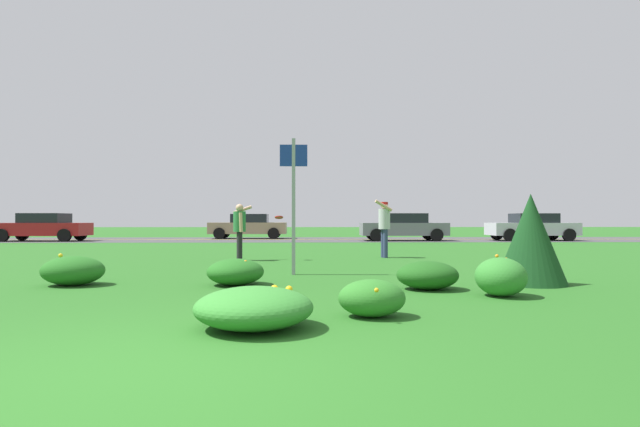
% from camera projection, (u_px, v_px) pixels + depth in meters
% --- Properties ---
extents(ground_plane, '(120.00, 120.00, 0.00)m').
position_uv_depth(ground_plane, '(267.00, 255.00, 15.89)').
color(ground_plane, '#26601E').
extents(highway_strip, '(120.00, 7.26, 0.01)m').
position_uv_depth(highway_strip, '(284.00, 240.00, 28.19)').
color(highway_strip, '#424244').
rests_on(highway_strip, ground).
extents(highway_center_stripe, '(120.00, 0.16, 0.00)m').
position_uv_depth(highway_center_stripe, '(284.00, 239.00, 28.19)').
color(highway_center_stripe, yellow).
rests_on(highway_center_stripe, ground).
extents(daylily_clump_mid_right, '(1.04, 0.92, 0.54)m').
position_uv_depth(daylily_clump_mid_right, '(73.00, 271.00, 8.58)').
color(daylily_clump_mid_right, '#23661E').
rests_on(daylily_clump_mid_right, ground).
extents(daylily_clump_near_camera, '(0.99, 0.89, 0.45)m').
position_uv_depth(daylily_clump_near_camera, '(427.00, 275.00, 8.08)').
color(daylily_clump_near_camera, '#1E5619').
rests_on(daylily_clump_near_camera, ground).
extents(daylily_clump_front_left, '(0.97, 1.01, 0.45)m').
position_uv_depth(daylily_clump_front_left, '(235.00, 272.00, 8.62)').
color(daylily_clump_front_left, '#23661E').
rests_on(daylily_clump_front_left, ground).
extents(daylily_clump_mid_center, '(0.73, 0.79, 0.61)m').
position_uv_depth(daylily_clump_mid_center, '(501.00, 277.00, 7.36)').
color(daylily_clump_mid_center, '#337F2D').
rests_on(daylily_clump_mid_center, ground).
extents(daylily_clump_front_right, '(0.78, 0.71, 0.43)m').
position_uv_depth(daylily_clump_front_right, '(372.00, 298.00, 5.80)').
color(daylily_clump_front_right, '#2D7526').
rests_on(daylily_clump_front_right, ground).
extents(daylily_clump_front_center, '(1.23, 1.22, 0.43)m').
position_uv_depth(daylily_clump_front_center, '(254.00, 308.00, 5.18)').
color(daylily_clump_front_center, '#337F2D').
rests_on(daylily_clump_front_center, ground).
extents(sign_post_near_path, '(0.56, 0.10, 2.78)m').
position_uv_depth(sign_post_near_path, '(294.00, 192.00, 10.26)').
color(sign_post_near_path, '#93969B').
rests_on(sign_post_near_path, ground).
extents(evergreen_shrub_side, '(1.19, 1.19, 1.57)m').
position_uv_depth(evergreen_shrub_side, '(531.00, 239.00, 8.74)').
color(evergreen_shrub_side, '#143D19').
rests_on(evergreen_shrub_side, ground).
extents(person_thrower_green_shirt, '(0.53, 0.56, 1.55)m').
position_uv_depth(person_thrower_green_shirt, '(240.00, 227.00, 13.81)').
color(person_thrower_green_shirt, '#287038').
rests_on(person_thrower_green_shirt, ground).
extents(person_catcher_red_cap_gray_shirt, '(0.54, 0.56, 1.70)m').
position_uv_depth(person_catcher_red_cap_gray_shirt, '(384.00, 224.00, 14.85)').
color(person_catcher_red_cap_gray_shirt, '#B2B2B7').
rests_on(person_catcher_red_cap_gray_shirt, ground).
extents(frisbee_red, '(0.24, 0.23, 0.10)m').
position_uv_depth(frisbee_red, '(279.00, 217.00, 13.95)').
color(frisbee_red, red).
extents(car_silver_leftmost, '(4.50, 2.00, 1.45)m').
position_uv_depth(car_silver_leftmost, '(532.00, 227.00, 26.90)').
color(car_silver_leftmost, '#B7BABF').
rests_on(car_silver_leftmost, ground).
extents(car_gray_center_left, '(4.50, 2.00, 1.45)m').
position_uv_depth(car_gray_center_left, '(404.00, 227.00, 26.72)').
color(car_gray_center_left, slate).
rests_on(car_gray_center_left, ground).
extents(car_tan_center_right, '(4.50, 2.00, 1.45)m').
position_uv_depth(car_tan_center_right, '(249.00, 226.00, 29.77)').
color(car_tan_center_right, '#937F60').
rests_on(car_tan_center_right, ground).
extents(car_red_rightmost, '(4.50, 2.00, 1.45)m').
position_uv_depth(car_red_rightmost, '(43.00, 227.00, 26.25)').
color(car_red_rightmost, maroon).
rests_on(car_red_rightmost, ground).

